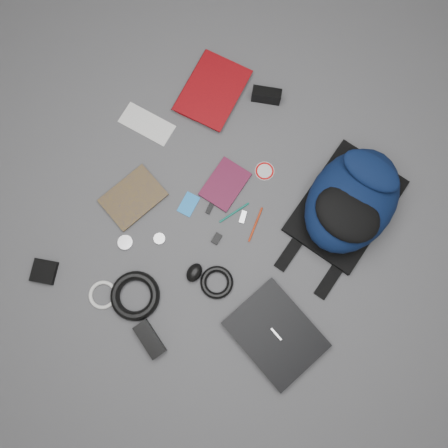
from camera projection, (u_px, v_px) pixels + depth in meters
The scene contains 23 objects.
ground at pixel (224, 225), 1.66m from camera, with size 4.00×4.00×0.00m, color #4F4F51.
backpack at pixel (352, 200), 1.57m from camera, with size 0.33×0.47×0.20m, color black, non-canonical shape.
laptop at pixel (276, 334), 1.57m from camera, with size 0.32×0.25×0.03m, color black.
textbook_red at pixel (188, 79), 1.76m from camera, with size 0.22×0.29×0.03m, color maroon.
comic_book at pixel (120, 182), 1.68m from camera, with size 0.16×0.22×0.02m, color #AA840C.
envelope at pixel (147, 124), 1.73m from camera, with size 0.21×0.10×0.00m, color white.
dvd_case at pixel (225, 184), 1.68m from camera, with size 0.13×0.18×0.01m, color #490E25.
compact_camera at pixel (266, 95), 1.73m from camera, with size 0.11×0.04×0.06m, color black.
sticker_disc at pixel (265, 171), 1.70m from camera, with size 0.08×0.08×0.00m, color silver.
pen_teal at pixel (234, 213), 1.66m from camera, with size 0.01×0.01×0.13m, color #0B6754.
pen_red at pixel (255, 225), 1.65m from camera, with size 0.01×0.01×0.14m, color #B02D0D.
id_badge at pixel (189, 204), 1.67m from camera, with size 0.06×0.09×0.00m, color #1D80DA.
usb_black at pixel (210, 208), 1.67m from camera, with size 0.02×0.05×0.01m, color black.
usb_silver at pixel (243, 217), 1.66m from camera, with size 0.02×0.05×0.01m, color silver.
key_fob at pixel (217, 239), 1.64m from camera, with size 0.03×0.04×0.01m, color black.
mouse at pixel (194, 273), 1.60m from camera, with size 0.05×0.07×0.04m, color black.
headphone_left at pixel (159, 239), 1.64m from camera, with size 0.04×0.04×0.01m, color #B4B4B6.
headphone_right at pixel (125, 242), 1.64m from camera, with size 0.06×0.06×0.01m, color silver.
cable_coil at pixel (217, 282), 1.60m from camera, with size 0.12×0.12×0.02m, color black.
power_brick at pixel (150, 339), 1.56m from camera, with size 0.13×0.06×0.03m, color black.
power_cord_coil at pixel (135, 296), 1.59m from camera, with size 0.18×0.18×0.04m, color black.
pouch at pixel (44, 272), 1.61m from camera, with size 0.09×0.09×0.02m, color black.
white_cable_coil at pixel (103, 295), 1.60m from camera, with size 0.10×0.10×0.01m, color white.
Camera 1 is at (0.17, -0.26, 1.63)m, focal length 35.00 mm.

